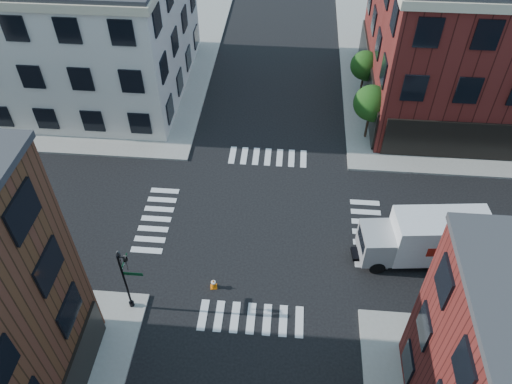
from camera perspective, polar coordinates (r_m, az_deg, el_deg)
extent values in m
plane|color=black|center=(32.93, 0.54, -3.84)|extent=(120.00, 120.00, 0.00)
cube|color=gray|center=(53.10, 26.30, 12.19)|extent=(30.00, 30.00, 0.15)
cube|color=gray|center=(54.30, -21.02, 14.58)|extent=(30.00, 30.00, 0.15)
cube|color=silver|center=(47.15, -22.57, 17.23)|extent=(22.00, 16.00, 11.00)
cylinder|color=black|center=(40.17, 12.49, 7.06)|extent=(0.18, 0.18, 1.47)
cylinder|color=black|center=(39.74, 12.65, 7.90)|extent=(0.12, 0.12, 1.47)
sphere|color=#18370F|center=(38.80, 13.04, 9.90)|extent=(2.69, 2.69, 2.69)
sphere|color=#18370F|center=(39.06, 13.29, 9.12)|extent=(1.85, 1.85, 1.85)
cylinder|color=black|center=(45.13, 11.91, 11.58)|extent=(0.18, 0.18, 1.33)
cylinder|color=black|center=(44.78, 12.04, 12.29)|extent=(0.12, 0.12, 1.33)
sphere|color=#18370F|center=(44.02, 12.34, 13.97)|extent=(2.43, 2.43, 2.43)
sphere|color=#18370F|center=(44.21, 12.58, 13.32)|extent=(1.67, 1.67, 1.67)
cylinder|color=black|center=(28.14, -14.72, -10.00)|extent=(0.12, 0.12, 4.60)
cylinder|color=black|center=(29.74, -14.02, -12.27)|extent=(0.28, 0.28, 0.30)
cube|color=#053819|center=(27.31, -13.93, -9.08)|extent=(1.10, 0.03, 0.22)
cube|color=#053819|center=(27.59, -14.82, -7.74)|extent=(0.03, 1.10, 0.22)
imported|color=black|center=(26.84, -14.55, -7.90)|extent=(0.22, 0.18, 1.10)
imported|color=black|center=(27.12, -15.33, -7.40)|extent=(0.18, 0.22, 1.10)
cube|color=silver|center=(31.58, 20.20, -4.77)|extent=(5.80, 2.98, 2.98)
cube|color=maroon|center=(30.85, 20.82, -6.47)|extent=(2.11, 0.27, 0.67)
cube|color=maroon|center=(32.33, 19.62, -3.14)|extent=(2.11, 0.27, 0.67)
cube|color=#A2A2A4|center=(30.85, 13.60, -5.69)|extent=(2.16, 2.50, 1.92)
cube|color=black|center=(30.39, 12.03, -5.35)|extent=(0.29, 1.83, 0.86)
cube|color=black|center=(32.31, 17.62, -6.65)|extent=(7.74, 1.78, 0.24)
cylinder|color=black|center=(31.01, 13.65, -8.32)|extent=(0.99, 0.44, 0.96)
cylinder|color=black|center=(32.23, 12.96, -5.48)|extent=(0.99, 0.44, 0.96)
cylinder|color=black|center=(32.04, 19.70, -7.95)|extent=(0.99, 0.44, 0.96)
cylinder|color=black|center=(33.22, 18.78, -5.22)|extent=(0.99, 0.44, 0.96)
cylinder|color=black|center=(32.91, 23.49, -7.67)|extent=(0.99, 0.44, 0.96)
cylinder|color=black|center=(34.06, 22.45, -5.03)|extent=(0.99, 0.44, 0.96)
cube|color=#D76509|center=(29.98, -4.85, -10.73)|extent=(0.45, 0.45, 0.04)
cone|color=#D76509|center=(29.71, -4.89, -10.36)|extent=(0.42, 0.42, 0.71)
cylinder|color=white|center=(29.63, -4.90, -10.25)|extent=(0.27, 0.27, 0.08)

